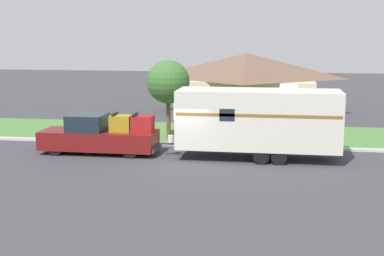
{
  "coord_description": "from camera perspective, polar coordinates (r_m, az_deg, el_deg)",
  "views": [
    {
      "loc": [
        4.24,
        -23.82,
        5.9
      ],
      "look_at": [
        0.3,
        1.31,
        1.4
      ],
      "focal_mm": 50.0,
      "sensor_mm": 36.0,
      "label": 1
    }
  ],
  "objects": [
    {
      "name": "lawn_strip",
      "position": [
        32.05,
        1.15,
        -0.55
      ],
      "size": [
        80.0,
        7.0,
        0.03
      ],
      "color": "#477538",
      "rests_on": "ground_plane"
    },
    {
      "name": "ground_plane",
      "position": [
        24.91,
        -1.16,
        -3.67
      ],
      "size": [
        120.0,
        120.0,
        0.0
      ],
      "primitive_type": "plane",
      "color": "#38383D"
    },
    {
      "name": "mailbox",
      "position": [
        29.15,
        -1.31,
        0.5
      ],
      "size": [
        0.48,
        0.2,
        1.4
      ],
      "color": "brown",
      "rests_on": "ground_plane"
    },
    {
      "name": "house_across_street",
      "position": [
        39.74,
        5.83,
        4.83
      ],
      "size": [
        10.37,
        8.01,
        4.5
      ],
      "color": "beige",
      "rests_on": "ground_plane"
    },
    {
      "name": "travel_trailer",
      "position": [
        25.46,
        7.09,
        0.94
      ],
      "size": [
        8.56,
        2.5,
        3.57
      ],
      "color": "black",
      "rests_on": "ground_plane"
    },
    {
      "name": "pickup_truck",
      "position": [
        27.02,
        -9.76,
        -0.78
      ],
      "size": [
        5.89,
        2.0,
        2.05
      ],
      "color": "black",
      "rests_on": "ground_plane"
    },
    {
      "name": "tree_in_yard",
      "position": [
        30.12,
        -2.55,
        4.9
      ],
      "size": [
        2.44,
        2.44,
        4.45
      ],
      "color": "brown",
      "rests_on": "ground_plane"
    },
    {
      "name": "curb_strip",
      "position": [
        28.5,
        0.16,
        -1.77
      ],
      "size": [
        80.0,
        0.3,
        0.14
      ],
      "color": "beige",
      "rests_on": "ground_plane"
    }
  ]
}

